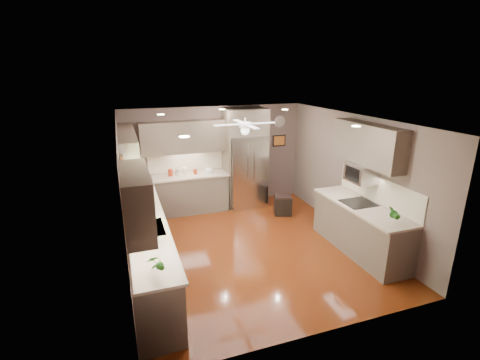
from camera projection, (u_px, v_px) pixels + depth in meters
floor at (250, 247)px, 6.84m from camera, size 5.00×5.00×0.00m
ceiling at (251, 120)px, 6.09m from camera, size 5.00×5.00×0.00m
wall_back at (215, 157)px, 8.71m from camera, size 4.50×0.00×4.50m
wall_front at (323, 250)px, 4.22m from camera, size 4.50×0.00×4.50m
wall_left at (124, 201)px, 5.76m from camera, size 0.00×5.00×5.00m
wall_right at (352, 175)px, 7.17m from camera, size 0.00×5.00×5.00m
canister_a at (170, 173)px, 8.17m from camera, size 0.14×0.14×0.18m
canister_b at (177, 173)px, 8.22m from camera, size 0.12×0.12×0.15m
canister_c at (185, 171)px, 8.25m from camera, size 0.12×0.12×0.18m
canister_d at (195, 172)px, 8.33m from camera, size 0.11×0.11×0.13m
soap_bottle at (136, 215)px, 5.75m from camera, size 0.10×0.10×0.21m
potted_plant_left at (155, 263)px, 4.21m from camera, size 0.19×0.16×0.32m
potted_plant_right at (394, 213)px, 5.67m from camera, size 0.20×0.17×0.31m
bowl at (209, 172)px, 8.44m from camera, size 0.24×0.24×0.05m
left_run at (145, 236)px, 6.22m from camera, size 0.65×4.70×1.45m
back_run at (190, 192)px, 8.45m from camera, size 1.85×0.65×1.45m
uppers at (202, 149)px, 6.68m from camera, size 4.50×4.70×0.95m
window at (125, 194)px, 5.23m from camera, size 0.05×1.12×0.92m
sink at (148, 230)px, 5.51m from camera, size 0.50×0.70×0.32m
refrigerator at (246, 160)px, 8.64m from camera, size 1.06×0.75×2.45m
right_run at (360, 227)px, 6.58m from camera, size 0.70×2.20×1.45m
microwave at (361, 173)px, 6.53m from camera, size 0.43×0.55×0.34m
ceiling_fan at (245, 127)px, 6.41m from camera, size 1.18×1.18×0.32m
recessed_lights at (241, 117)px, 6.43m from camera, size 2.84×3.14×0.01m
wall_clock at (280, 122)px, 9.00m from camera, size 0.30×0.03×0.30m
framed_print at (279, 141)px, 9.15m from camera, size 0.36×0.03×0.30m
stool at (283, 205)px, 8.35m from camera, size 0.49×0.49×0.47m
paper_towel at (150, 232)px, 5.05m from camera, size 0.11×0.11×0.28m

